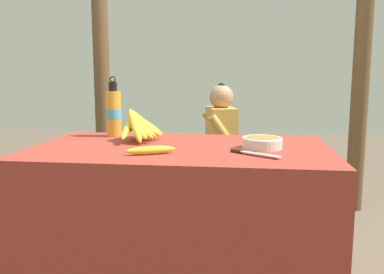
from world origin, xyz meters
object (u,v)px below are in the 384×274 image
at_px(wooden_bench, 224,172).
at_px(support_post_far, 362,67).
at_px(loose_banana_front, 151,150).
at_px(seated_vendor, 215,140).
at_px(water_bottle, 114,112).
at_px(serving_bowl, 262,142).
at_px(banana_bunch_green, 275,156).
at_px(support_post_near, 102,68).
at_px(knife, 248,152).
at_px(banana_bunch_ripe, 139,126).

relative_size(wooden_bench, support_post_far, 0.56).
bearing_deg(loose_banana_front, seated_vendor, 83.24).
bearing_deg(water_bottle, serving_bowl, -19.17).
height_order(serving_bowl, wooden_bench, serving_bowl).
xyz_separation_m(serving_bowl, loose_banana_front, (-0.49, -0.21, -0.01)).
xyz_separation_m(banana_bunch_green, support_post_near, (-1.51, 0.26, 0.70)).
bearing_deg(seated_vendor, support_post_far, -179.79).
bearing_deg(support_post_near, seated_vendor, -16.36).
relative_size(water_bottle, seated_vendor, 0.31).
xyz_separation_m(knife, support_post_near, (-1.27, 1.73, 0.39)).
bearing_deg(seated_vendor, serving_bowl, 89.37).
xyz_separation_m(banana_bunch_green, support_post_far, (0.68, 0.26, 0.70)).
distance_m(seated_vendor, banana_bunch_green, 0.50).
bearing_deg(seated_vendor, water_bottle, 48.84).
relative_size(seated_vendor, banana_bunch_green, 3.24).
height_order(wooden_bench, support_post_far, support_post_far).
relative_size(serving_bowl, support_post_far, 0.08).
distance_m(seated_vendor, support_post_near, 1.22).
xyz_separation_m(loose_banana_front, support_post_near, (-0.85, 1.79, 0.39)).
relative_size(banana_bunch_green, support_post_far, 0.14).
xyz_separation_m(serving_bowl, wooden_bench, (-0.24, 1.32, -0.47)).
bearing_deg(banana_bunch_ripe, wooden_bench, 71.67).
bearing_deg(water_bottle, banana_bunch_ripe, -38.43).
xyz_separation_m(loose_banana_front, wooden_bench, (0.24, 1.53, -0.46)).
relative_size(loose_banana_front, knife, 1.00).
distance_m(water_bottle, seated_vendor, 1.15).
height_order(banana_bunch_green, support_post_far, support_post_far).
distance_m(banana_bunch_ripe, loose_banana_front, 0.38).
bearing_deg(water_bottle, banana_bunch_green, 46.45).
bearing_deg(seated_vendor, wooden_bench, -161.72).
bearing_deg(support_post_far, seated_vendor, -165.47).
xyz_separation_m(water_bottle, loose_banana_front, (0.33, -0.49, -0.12)).
distance_m(banana_bunch_green, support_post_near, 1.68).
distance_m(serving_bowl, wooden_bench, 1.42).
xyz_separation_m(banana_bunch_ripe, support_post_near, (-0.70, 1.44, 0.32)).
distance_m(loose_banana_front, support_post_far, 2.26).
bearing_deg(seated_vendor, banana_bunch_green, 170.43).
xyz_separation_m(banana_bunch_ripe, water_bottle, (-0.18, 0.14, 0.05)).
bearing_deg(support_post_far, support_post_near, 180.00).
bearing_deg(knife, serving_bowl, 102.48).
bearing_deg(banana_bunch_green, seated_vendor, -175.25).
bearing_deg(wooden_bench, support_post_near, 166.75).
bearing_deg(serving_bowl, support_post_far, 61.56).
height_order(wooden_bench, support_post_near, support_post_near).
bearing_deg(banana_bunch_green, water_bottle, -133.55).
xyz_separation_m(loose_banana_front, seated_vendor, (0.18, 1.48, -0.19)).
bearing_deg(serving_bowl, banana_bunch_ripe, 167.55).
height_order(knife, seated_vendor, seated_vendor).
height_order(knife, support_post_far, support_post_far).
distance_m(loose_banana_front, banana_bunch_green, 1.69).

